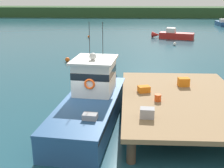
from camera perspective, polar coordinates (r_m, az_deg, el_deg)
name	(u,v)px	position (r m, az deg, el deg)	size (l,w,h in m)	color
ground_plane	(88,117)	(15.38, -4.75, -6.48)	(200.00, 200.00, 0.00)	#1E4C5B
dock	(182,100)	(15.12, 13.51, -2.98)	(6.00, 9.00, 1.20)	#4C3D2D
main_fishing_boat	(92,100)	(14.91, -3.87, -3.07)	(3.43, 9.94, 4.80)	#285184
crate_stack_near_edge	(144,89)	(15.44, 6.24, -1.00)	(0.60, 0.44, 0.33)	orange
crate_single_by_cleat	(184,82)	(16.77, 13.79, 0.38)	(0.60, 0.44, 0.47)	orange
crate_single_far	(147,113)	(12.39, 6.87, -5.62)	(0.60, 0.44, 0.42)	#9E9EA3
bait_bucket	(158,98)	(14.27, 8.93, -2.67)	(0.32, 0.32, 0.34)	#E04C19
moored_boat_far_right	(174,35)	(41.38, 11.92, 9.33)	(5.76, 2.89, 1.45)	red
moored_boat_near_channel	(222,23)	(59.52, 20.62, 11.02)	(1.34, 5.10, 1.30)	#285184
mooring_buoy_spare_mooring	(89,37)	(41.53, -4.54, 9.22)	(0.33, 0.33, 0.33)	#EA5B19
mooring_buoy_channel_marker	(175,44)	(36.13, 12.12, 7.65)	(0.39, 0.39, 0.39)	silver
mooring_buoy_outer	(67,60)	(27.37, -8.69, 4.72)	(0.43, 0.43, 0.43)	#EA5B19
mooring_buoy_inshore	(171,36)	(42.96, 11.46, 9.25)	(0.39, 0.39, 0.39)	red
far_shoreline	(119,12)	(76.09, 1.37, 13.92)	(120.00, 8.00, 2.40)	#284723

